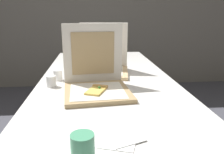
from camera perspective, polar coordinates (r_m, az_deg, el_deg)
name	(u,v)px	position (r m, az deg, el deg)	size (l,w,h in m)	color
wall_back	(96,3)	(3.74, -3.89, 17.69)	(10.00, 0.10, 2.60)	gray
table	(107,87)	(1.52, -1.29, -2.37)	(0.86, 2.11, 0.75)	silver
pizza_box_front	(96,83)	(1.26, -3.91, -1.46)	(0.38, 0.38, 0.36)	tan
pizza_box_middle	(104,66)	(1.66, -2.05, 2.75)	(0.39, 0.39, 0.35)	tan
cup_white_near_center	(51,81)	(1.40, -14.78, -1.04)	(0.06, 0.06, 0.06)	white
cup_white_mid	(58,75)	(1.52, -13.22, 0.43)	(0.06, 0.06, 0.06)	white
cup_printed_front	(83,150)	(0.69, -7.25, -17.44)	(0.07, 0.07, 0.10)	#4C9E75
napkin_pile	(120,138)	(0.83, 1.87, -14.82)	(0.19, 0.18, 0.01)	white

